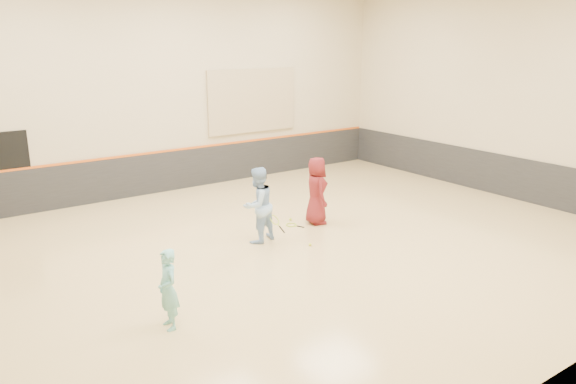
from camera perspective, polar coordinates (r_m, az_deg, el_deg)
room at (r=12.11m, az=0.27°, el=-2.11°), size 15.04×12.04×6.22m
wainscot_back at (r=17.19m, az=-11.49°, el=2.17°), size 14.90×0.04×1.20m
wainscot_right at (r=17.47m, az=20.55°, el=1.69°), size 0.04×11.90×1.20m
accent_stripe at (r=17.05m, az=-11.59°, el=4.19°), size 14.90×0.03×0.06m
acoustic_panel at (r=18.15m, az=-3.63°, el=9.24°), size 3.20×0.08×2.00m
doorway at (r=15.86m, az=-26.55°, el=1.56°), size 1.10×0.05×2.20m
girl at (r=9.11m, az=-12.09°, el=-9.65°), size 0.35×0.50×1.32m
instructor at (r=12.51m, az=-3.08°, el=-1.33°), size 0.98×0.85×1.72m
young_man at (r=13.76m, az=2.90°, el=0.14°), size 0.76×0.94×1.67m
held_racket at (r=12.62m, az=-1.37°, el=-2.86°), size 0.45×0.45×0.47m
spare_racket at (r=13.80m, az=0.34°, el=-3.34°), size 0.60×0.60×0.04m
ball_under_racket at (r=12.48m, az=2.26°, el=-5.36°), size 0.07×0.07×0.07m
ball_in_hand at (r=13.60m, az=3.73°, el=1.10°), size 0.07×0.07×0.07m
ball_beside_spare at (r=14.15m, az=0.26°, el=-2.78°), size 0.07×0.07×0.07m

